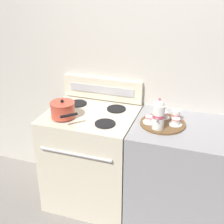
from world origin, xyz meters
name	(u,v)px	position (x,y,z in m)	size (l,w,h in m)	color
ground_plane	(133,206)	(0.00, 0.00, 0.00)	(6.00, 6.00, 0.00)	gray
wall_back	(147,84)	(0.00, 0.35, 1.10)	(6.00, 0.05, 2.20)	beige
stove	(92,158)	(-0.40, 0.00, 0.46)	(0.77, 0.68, 0.92)	beige
control_panel	(102,89)	(-0.40, 0.30, 1.02)	(0.75, 0.05, 0.21)	beige
side_counter	(179,175)	(0.39, 0.00, 0.45)	(0.79, 0.65, 0.91)	#939399
saucepan	(63,109)	(-0.58, -0.15, 0.99)	(0.27, 0.28, 0.15)	#D14C38
serving_tray	(163,123)	(0.22, 0.00, 0.92)	(0.36, 0.36, 0.01)	brown
teapot	(159,114)	(0.19, -0.10, 1.04)	(0.09, 0.15, 0.25)	white
teacup_left	(163,115)	(0.20, 0.09, 0.95)	(0.10, 0.10, 0.05)	white
teacup_right	(149,120)	(0.11, -0.03, 0.95)	(0.10, 0.10, 0.05)	white
teacup_front	(176,122)	(0.32, 0.00, 0.95)	(0.10, 0.10, 0.05)	white
creamer_jug	(176,115)	(0.30, 0.10, 0.96)	(0.07, 0.07, 0.08)	white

